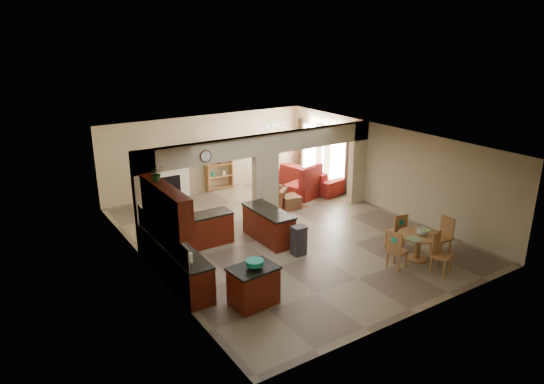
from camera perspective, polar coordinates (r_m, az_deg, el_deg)
floor at (r=14.29m, az=1.39°, el=-4.95°), size 10.00×10.00×0.00m
ceiling at (r=13.42m, az=1.48°, el=6.07°), size 10.00×10.00×0.00m
wall_back at (r=17.98m, az=-7.59°, el=4.58°), size 8.00×0.00×8.00m
wall_front at (r=10.35m, az=17.31°, el=-6.93°), size 8.00×0.00×8.00m
wall_left at (r=12.13m, az=-14.41°, el=-2.84°), size 0.00×10.00×10.00m
wall_right at (r=16.29m, az=13.16°, el=2.76°), size 0.00×10.00×10.00m
partition_left_pier at (r=13.11m, az=-14.60°, el=-1.23°), size 0.60×0.25×2.80m
partition_center_pier at (r=14.68m, az=-0.77°, el=0.30°), size 0.80×0.25×2.20m
partition_right_pier at (r=16.77m, az=10.01°, el=3.43°), size 0.60×0.25×2.80m
partition_header at (r=14.30m, az=-0.79°, el=5.63°), size 8.00×0.25×0.60m
kitchen_counter at (r=12.50m, az=-10.48°, el=-6.55°), size 2.52×3.29×1.48m
upper_cabinets at (r=11.29m, az=-12.43°, el=-1.48°), size 0.35×2.40×0.90m
peninsula at (r=13.73m, az=-0.41°, el=-3.91°), size 0.70×1.85×0.91m
wall_clock at (r=13.26m, az=-7.80°, el=4.19°), size 0.34×0.03×0.34m
rug at (r=16.53m, az=0.74°, el=-1.59°), size 1.60×1.30×0.01m
fireplace at (r=17.45m, az=-11.98°, el=1.21°), size 1.60×0.35×1.20m
shelving_unit at (r=18.10m, az=-6.27°, el=3.08°), size 1.00×0.32×1.80m
window_a at (r=17.93m, az=7.82°, el=3.86°), size 0.02×0.90×1.90m
window_b at (r=19.21m, az=4.53°, el=4.97°), size 0.02×0.90×1.90m
glazed_door at (r=18.60m, az=6.10°, el=3.99°), size 0.02×0.70×2.10m
drape_a_left at (r=17.47m, az=8.99°, el=3.41°), size 0.10×0.28×2.30m
drape_a_right at (r=18.35m, az=6.51°, el=4.26°), size 0.10×0.28×2.30m
drape_b_left at (r=18.73m, az=5.54°, el=4.58°), size 0.10×0.28×2.30m
drape_b_right at (r=19.65m, az=3.37°, el=5.31°), size 0.10×0.28×2.30m
ceiling_fan at (r=16.73m, az=-0.07°, el=7.75°), size 1.00×1.00×0.10m
kitchen_island at (r=10.69m, az=-2.19°, el=-10.95°), size 1.08×0.82×0.88m
teal_bowl at (r=10.42m, az=-2.05°, el=-8.47°), size 0.39×0.39×0.18m
trash_can at (r=12.91m, az=3.16°, el=-5.86°), size 0.36×0.31×0.74m
dining_table at (r=13.13m, az=16.79°, el=-5.70°), size 1.06×1.06×0.72m
fruit_bowl at (r=13.00m, az=17.25°, el=-4.52°), size 0.28×0.28×0.15m
sofa at (r=18.34m, az=4.48°, el=1.76°), size 2.96×1.54×0.82m
chaise at (r=17.40m, az=3.75°, el=0.25°), size 1.44×1.30×0.48m
armchair at (r=16.34m, az=0.36°, el=-0.62°), size 1.00×1.00×0.66m
ottoman at (r=16.27m, az=2.17°, el=-1.15°), size 0.66×0.66×0.43m
plant at (r=11.50m, az=-13.45°, el=2.14°), size 0.39×0.35×0.37m
chair_north at (r=13.58m, az=14.57°, el=-4.35°), size 0.48×0.48×1.02m
chair_east at (r=13.67m, az=19.56°, el=-4.70°), size 0.43×0.43×1.02m
chair_south at (r=12.63m, az=19.06°, el=-6.60°), size 0.51×0.51×1.02m
chair_west at (r=12.47m, az=14.38°, el=-6.46°), size 0.50×0.50×1.02m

